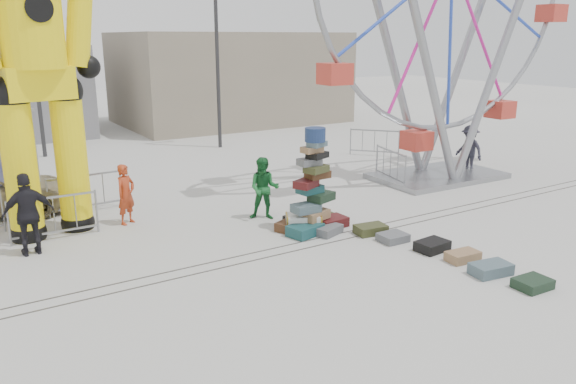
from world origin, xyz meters
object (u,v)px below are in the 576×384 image
pedestrian_green (264,188)px  lamp_post_left (35,44)px  pedestrian_red (126,194)px  crash_test_dummy (34,58)px  barricade_wheel_front (390,166)px  lamp_post_right (219,44)px  suitcase_tower (313,202)px  barricade_dummy_b (54,217)px  pedestrian_grey (469,149)px  barricade_dummy_c (86,193)px  barricade_wheel_back (374,142)px  pedestrian_black (29,214)px  steamer_trunk (304,223)px

pedestrian_green → lamp_post_left: bearing=142.1°
pedestrian_red → crash_test_dummy: bearing=143.7°
barricade_wheel_front → pedestrian_red: pedestrian_red is taller
lamp_post_right → suitcase_tower: lamp_post_right is taller
lamp_post_right → barricade_wheel_front: (2.15, -8.68, -3.93)m
barricade_dummy_b → pedestrian_red: pedestrian_red is taller
barricade_dummy_b → pedestrian_grey: pedestrian_grey is taller
barricade_dummy_b → pedestrian_grey: (13.99, -0.61, 0.31)m
lamp_post_right → suitcase_tower: (-2.88, -11.34, -3.75)m
crash_test_dummy → barricade_dummy_c: bearing=42.9°
lamp_post_left → suitcase_tower: (4.12, -13.34, -3.75)m
pedestrian_red → pedestrian_green: size_ratio=0.94×
lamp_post_left → barricade_wheel_back: bearing=-31.5°
crash_test_dummy → pedestrian_black: bearing=-128.5°
steamer_trunk → crash_test_dummy: bearing=178.4°
lamp_post_right → pedestrian_green: bearing=-109.4°
lamp_post_right → suitcase_tower: bearing=-104.3°
steamer_trunk → pedestrian_green: size_ratio=0.53×
lamp_post_left → suitcase_tower: 14.45m
barricade_dummy_c → pedestrian_grey: size_ratio=1.16×
barricade_wheel_front → pedestrian_black: (-11.37, -0.72, 0.39)m
suitcase_tower → pedestrian_red: size_ratio=1.64×
lamp_post_right → barricade_dummy_c: size_ratio=4.00×
suitcase_tower → barricade_dummy_c: bearing=124.1°
lamp_post_right → pedestrian_grey: 11.29m
lamp_post_right → crash_test_dummy: size_ratio=0.98×
crash_test_dummy → barricade_wheel_front: bearing=-11.7°
lamp_post_left → pedestrian_grey: 17.11m
suitcase_tower → pedestrian_grey: bearing=3.6°
pedestrian_grey → barricade_dummy_c: bearing=-100.4°
barricade_dummy_c → pedestrian_green: bearing=-41.9°
pedestrian_black → suitcase_tower: bearing=161.4°
suitcase_tower → barricade_wheel_front: bearing=17.1°
pedestrian_grey → pedestrian_black: bearing=-88.8°
barricade_dummy_c → barricade_wheel_front: size_ratio=1.00×
lamp_post_right → barricade_wheel_front: bearing=-76.1°
steamer_trunk → lamp_post_left: bearing=134.4°
crash_test_dummy → pedestrian_red: crash_test_dummy is taller
pedestrian_red → pedestrian_black: 2.68m
barricade_wheel_front → barricade_wheel_back: (2.39, 3.61, 0.00)m
barricade_dummy_c → barricade_wheel_front: bearing=-14.2°
barricade_dummy_b → barricade_wheel_back: (13.12, 3.55, 0.00)m
barricade_dummy_b → pedestrian_red: 1.86m
lamp_post_left → pedestrian_red: bearing=-88.7°
barricade_wheel_back → crash_test_dummy: bearing=-118.3°
lamp_post_left → pedestrian_black: bearing=-101.1°
barricade_dummy_b → pedestrian_grey: bearing=-1.6°
barricade_dummy_b → barricade_wheel_back: same height
pedestrian_black → crash_test_dummy: bearing=-120.9°
barricade_dummy_b → pedestrian_green: (5.09, -1.33, 0.30)m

